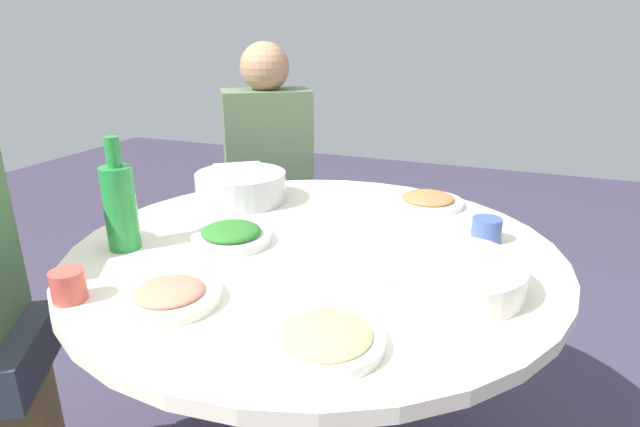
% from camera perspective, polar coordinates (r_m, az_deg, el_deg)
% --- Properties ---
extents(round_dining_table, '(1.20, 1.20, 0.76)m').
position_cam_1_polar(round_dining_table, '(1.37, -0.55, -9.71)').
color(round_dining_table, '#99999E').
rests_on(round_dining_table, ground).
extents(rice_bowl, '(0.28, 0.28, 0.10)m').
position_cam_1_polar(rice_bowl, '(1.64, -8.63, 2.97)').
color(rice_bowl, '#B2B5BA').
rests_on(rice_bowl, round_dining_table).
extents(soup_bowl, '(0.30, 0.30, 0.06)m').
position_cam_1_polar(soup_bowl, '(1.12, 14.14, -6.55)').
color(soup_bowl, white).
rests_on(soup_bowl, round_dining_table).
extents(dish_shrimp, '(0.20, 0.20, 0.04)m').
position_cam_1_polar(dish_shrimp, '(1.08, -16.15, -8.55)').
color(dish_shrimp, silver).
rests_on(dish_shrimp, round_dining_table).
extents(dish_tofu_braise, '(0.21, 0.21, 0.04)m').
position_cam_1_polar(dish_tofu_braise, '(1.63, 11.71, 1.43)').
color(dish_tofu_braise, silver).
rests_on(dish_tofu_braise, round_dining_table).
extents(dish_greens, '(0.20, 0.20, 0.05)m').
position_cam_1_polar(dish_greens, '(1.33, -9.68, -2.35)').
color(dish_greens, silver).
rests_on(dish_greens, round_dining_table).
extents(dish_noodles, '(0.21, 0.21, 0.04)m').
position_cam_1_polar(dish_noodles, '(0.91, 0.49, -13.44)').
color(dish_noodles, white).
rests_on(dish_noodles, round_dining_table).
extents(green_bottle, '(0.08, 0.08, 0.28)m').
position_cam_1_polar(green_bottle, '(1.34, -21.03, 0.90)').
color(green_bottle, '#278A3D').
rests_on(green_bottle, round_dining_table).
extents(tea_cup_near, '(0.07, 0.07, 0.06)m').
position_cam_1_polar(tea_cup_near, '(1.15, -25.81, -7.12)').
color(tea_cup_near, '#C24C41').
rests_on(tea_cup_near, round_dining_table).
extents(tea_cup_far, '(0.08, 0.08, 0.06)m').
position_cam_1_polar(tea_cup_far, '(1.39, 17.74, -1.69)').
color(tea_cup_far, '#3B5392').
rests_on(tea_cup_far, round_dining_table).
extents(stool_for_diner_left, '(0.38, 0.38, 0.47)m').
position_cam_1_polar(stool_for_diner_left, '(2.32, -5.28, -7.02)').
color(stool_for_diner_left, brown).
rests_on(stool_for_diner_left, ground).
extents(diner_left, '(0.46, 0.46, 0.76)m').
position_cam_1_polar(diner_left, '(2.13, -5.74, 6.32)').
color(diner_left, '#2D333D').
rests_on(diner_left, stool_for_diner_left).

